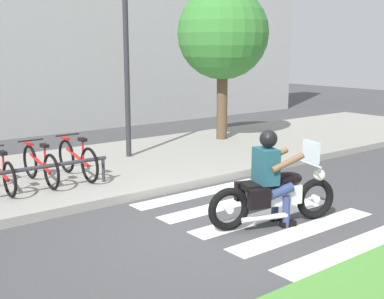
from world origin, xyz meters
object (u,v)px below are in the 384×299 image
Objects in this scene: motorcycle at (275,195)px; street_lamp at (126,45)px; bicycle_3 at (77,159)px; rider at (271,171)px; bike_rack at (32,171)px; tree_near_rack at (223,34)px; bicycle_2 at (40,165)px.

street_lamp reaches higher than motorcycle.
rider is at bearing -71.37° from bicycle_3.
bike_rack is (-2.44, 3.25, 0.10)m from motorcycle.
rider is at bearing -95.81° from street_lamp.
street_lamp reaches higher than tree_near_rack.
bicycle_3 reaches higher than bicycle_2.
bike_rack is 3.90m from street_lamp.
bike_rack is at bearing 126.29° from rider.
street_lamp is at bearing 85.07° from motorcycle.
bicycle_2 is 0.37× the size of street_lamp.
tree_near_rack is at bearing 55.72° from motorcycle.
bike_rack is 0.64× the size of street_lamp.
motorcycle is 0.49× the size of tree_near_rack.
street_lamp is at bearing 23.22° from bicycle_2.
street_lamp is (0.42, 4.88, 2.19)m from motorcycle.
tree_near_rack is (3.67, 5.25, 2.11)m from rider.
rider reaches higher than bicycle_2.
tree_near_rack is (6.04, 2.03, 2.38)m from bike_rack.
tree_near_rack reaches higher than bike_rack.
bicycle_3 is at bearing 109.50° from motorcycle.
motorcycle reaches higher than bicycle_3.
motorcycle is 4.07m from bike_rack.
bicycle_3 is at bearing 108.63° from rider.
rider is 0.33× the size of street_lamp.
tree_near_rack is at bearing 18.54° from bike_rack.
street_lamp is (2.50, 1.07, 2.15)m from bicycle_2.
bicycle_2 is at bearing 117.93° from rider.
rider is 0.88× the size of bicycle_2.
tree_near_rack is (5.67, 1.47, 2.43)m from bicycle_2.
bike_rack is at bearing -153.18° from bicycle_3.
rider reaches higher than bicycle_3.
bike_rack is (-0.36, -0.55, 0.05)m from bicycle_2.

